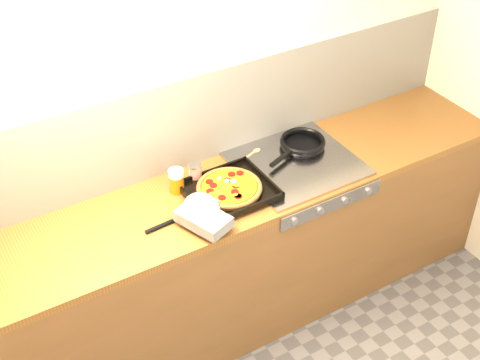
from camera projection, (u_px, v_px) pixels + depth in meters
room_shell at (191, 122)px, 3.31m from camera, size 3.20×3.20×3.20m
counter_run at (222, 259)px, 3.54m from camera, size 3.20×0.62×0.90m
stovetop at (296, 164)px, 3.44m from camera, size 0.60×0.56×0.02m
pizza_on_tray at (221, 196)px, 3.17m from camera, size 0.54×0.47×0.07m
frying_pan at (302, 143)px, 3.53m from camera, size 0.42×0.31×0.04m
tomato_can at (195, 173)px, 3.31m from camera, size 0.08×0.08×0.10m
juice_glass at (176, 181)px, 3.23m from camera, size 0.09×0.09×0.13m
wooden_spoon at (246, 159)px, 3.47m from camera, size 0.29×0.12×0.02m
black_spatula at (174, 221)px, 3.08m from camera, size 0.28×0.09×0.02m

